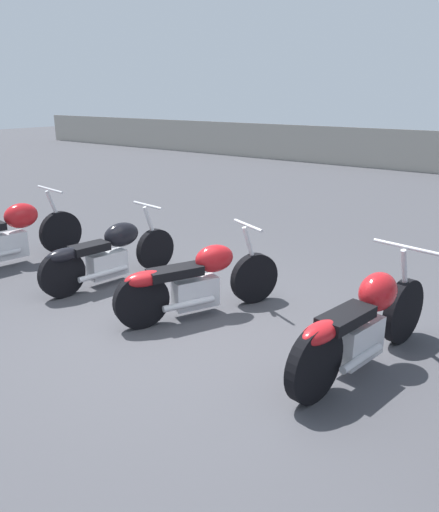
{
  "coord_description": "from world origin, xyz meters",
  "views": [
    {
      "loc": [
        3.14,
        -3.43,
        2.35
      ],
      "look_at": [
        0.0,
        0.69,
        0.65
      ],
      "focal_mm": 35.0,
      "sensor_mm": 36.0,
      "label": 1
    }
  ],
  "objects_px": {
    "motorcycle_slot_0": "(9,235)",
    "motorcycle_slot_2": "(197,281)",
    "motorcycle_slot_3": "(363,324)",
    "motorcycle_slot_1": "(109,254)"
  },
  "relations": [
    {
      "from": "motorcycle_slot_1",
      "to": "motorcycle_slot_3",
      "type": "relative_size",
      "value": 0.94
    },
    {
      "from": "motorcycle_slot_1",
      "to": "motorcycle_slot_3",
      "type": "xyz_separation_m",
      "value": [
        3.41,
        -0.08,
        0.04
      ]
    },
    {
      "from": "motorcycle_slot_0",
      "to": "motorcycle_slot_2",
      "type": "distance_m",
      "value": 3.21
    },
    {
      "from": "motorcycle_slot_0",
      "to": "motorcycle_slot_1",
      "type": "height_order",
      "value": "motorcycle_slot_0"
    },
    {
      "from": "motorcycle_slot_0",
      "to": "motorcycle_slot_2",
      "type": "xyz_separation_m",
      "value": [
        3.19,
        0.31,
        -0.05
      ]
    },
    {
      "from": "motorcycle_slot_1",
      "to": "motorcycle_slot_2",
      "type": "distance_m",
      "value": 1.53
    },
    {
      "from": "motorcycle_slot_2",
      "to": "motorcycle_slot_3",
      "type": "distance_m",
      "value": 1.88
    },
    {
      "from": "motorcycle_slot_0",
      "to": "motorcycle_slot_3",
      "type": "bearing_deg",
      "value": 11.19
    },
    {
      "from": "motorcycle_slot_1",
      "to": "motorcycle_slot_3",
      "type": "distance_m",
      "value": 3.41
    },
    {
      "from": "motorcycle_slot_3",
      "to": "motorcycle_slot_0",
      "type": "bearing_deg",
      "value": -167.79
    }
  ]
}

